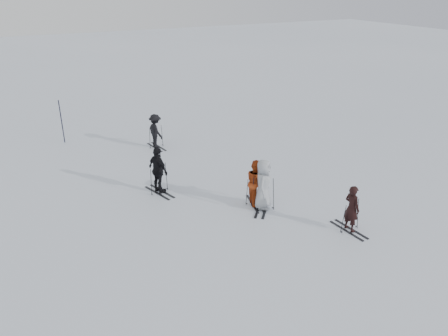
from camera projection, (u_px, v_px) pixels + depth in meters
name	position (u px, v px, depth m)	size (l,w,h in m)	color
ground	(236.00, 201.00, 16.77)	(120.00, 120.00, 0.00)	silver
skier_near_dark	(352.00, 209.00, 14.50)	(0.60, 0.39, 1.64)	black
skier_red	(256.00, 183.00, 16.21)	(0.86, 0.67, 1.76)	#A03612
skier_grey	(263.00, 185.00, 15.90)	(0.93, 0.60, 1.89)	#A2A6AC
skier_uphill_left	(158.00, 171.00, 17.07)	(1.11, 0.46, 1.89)	black
skier_uphill_far	(156.00, 131.00, 21.77)	(1.09, 0.63, 1.69)	black
skis_near_dark	(351.00, 216.00, 14.61)	(0.82, 1.54, 1.12)	black
skis_red	(256.00, 191.00, 16.34)	(0.82, 1.54, 1.12)	black
skis_grey	(263.00, 193.00, 16.03)	(0.92, 1.74, 1.27)	black
skis_uphill_left	(159.00, 179.00, 17.21)	(0.87, 1.65, 1.20)	black
skis_uphill_far	(156.00, 137.00, 21.88)	(0.82, 1.55, 1.13)	black
piste_marker	(62.00, 122.00, 22.31)	(0.05, 0.05, 2.25)	black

